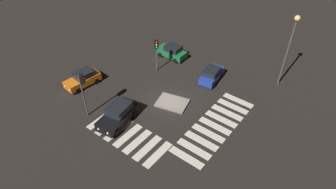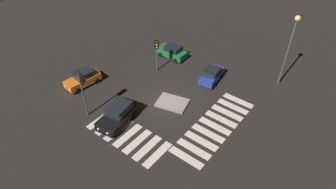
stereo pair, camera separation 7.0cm
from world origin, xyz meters
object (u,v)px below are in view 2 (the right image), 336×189
street_lamp (291,40)px  car_blue (212,75)px  traffic_light_west (157,48)px  car_orange (83,79)px  car_green (172,52)px  car_black (118,114)px  traffic_island (172,103)px  traffic_light_south (83,85)px

street_lamp → car_blue: bearing=-146.9°
traffic_light_west → car_orange: bearing=-83.4°
car_green → street_lamp: size_ratio=0.48×
car_blue → street_lamp: size_ratio=0.49×
traffic_light_west → car_black: bearing=-33.9°
car_black → traffic_light_west: (-2.62, 8.71, 2.10)m
traffic_island → traffic_light_west: size_ratio=0.87×
car_orange → car_blue: bearing=137.2°
car_green → traffic_light_south: bearing=90.6°
car_green → street_lamp: 13.61m
car_black → car_green: 12.53m
car_orange → car_green: car_orange is taller
car_green → street_lamp: street_lamp is taller
car_black → traffic_island: bearing=147.0°
traffic_light_south → traffic_light_west: 9.81m
car_blue → car_green: 6.55m
car_green → traffic_light_west: (0.45, -3.44, 2.22)m
car_blue → traffic_light_west: (-5.98, -2.24, 2.24)m
traffic_island → car_orange: bearing=-159.9°
car_orange → traffic_light_south: traffic_light_south is taller
car_blue → traffic_light_south: traffic_light_south is taller
car_orange → street_lamp: bearing=134.3°
car_green → street_lamp: bearing=-167.5°
traffic_island → car_green: (-5.40, 7.01, 0.72)m
car_black → car_green: (-3.08, 12.15, -0.13)m
traffic_light_south → car_black: bearing=-31.6°
traffic_island → car_black: car_black is taller
car_green → traffic_light_south: (0.13, -13.23, 2.76)m
traffic_light_west → car_blue: bearing=59.9°
traffic_island → car_black: size_ratio=0.77×
traffic_island → car_green: bearing=127.6°
car_black → traffic_light_west: size_ratio=1.14×
car_blue → street_lamp: street_lamp is taller
car_green → traffic_light_west: bearing=97.6°
traffic_island → car_orange: size_ratio=0.89×
traffic_island → car_blue: (1.04, 5.81, 0.70)m
traffic_light_south → car_orange: bearing=94.8°
car_black → traffic_light_south: 4.10m
car_black → traffic_light_west: bearing=-171.9°
car_orange → street_lamp: street_lamp is taller
car_green → car_blue: bearing=169.5°
car_orange → traffic_light_west: 8.65m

